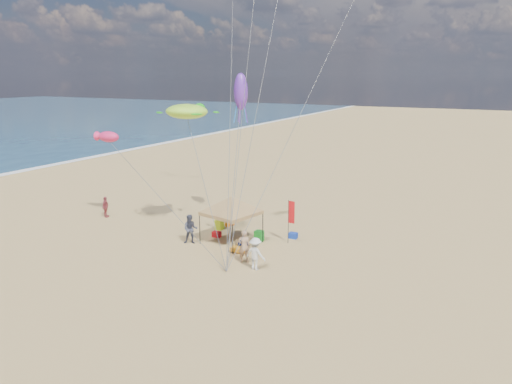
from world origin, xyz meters
TOP-DOWN VIEW (x-y plane):
  - ground at (0.00, 0.00)m, footprint 280.00×280.00m
  - canopy_tent at (-2.65, 4.73)m, footprint 5.56×5.56m
  - feather_flag at (0.71, 6.33)m, footprint 0.44×0.05m
  - cooler_red at (-4.10, 5.26)m, footprint 0.54×0.38m
  - cooler_blue at (0.46, 7.37)m, footprint 0.54×0.38m
  - bag_navy at (-1.73, 4.58)m, footprint 0.69×0.54m
  - bag_orange at (-4.51, 7.65)m, footprint 0.54×0.69m
  - chair_green at (-1.25, 5.83)m, footprint 0.50×0.50m
  - chair_yellow at (-4.80, 6.73)m, footprint 0.50×0.50m
  - crate_grey at (-1.44, 3.48)m, footprint 0.34×0.30m
  - beach_cart at (-1.41, 3.40)m, footprint 0.90×0.50m
  - person_near_a at (-0.37, 2.24)m, footprint 0.83×0.74m
  - person_near_b at (-4.90, 3.46)m, footprint 1.14×1.05m
  - person_near_c at (0.72, 1.56)m, footprint 1.24×0.79m
  - person_far_a at (-13.92, 5.37)m, footprint 0.69×1.00m
  - turtle_kite at (-5.66, 4.53)m, footprint 3.02×2.54m
  - fish_kite at (-12.32, 4.56)m, footprint 1.90×1.40m
  - squid_kite at (-3.93, 8.35)m, footprint 1.09×1.09m

SIDE VIEW (x-z plane):
  - ground at x=0.00m, z-range 0.00..0.00m
  - crate_grey at x=-1.44m, z-range 0.00..0.28m
  - bag_navy at x=-1.73m, z-range 0.00..0.36m
  - bag_orange at x=-4.51m, z-range 0.00..0.36m
  - cooler_red at x=-4.10m, z-range 0.00..0.38m
  - cooler_blue at x=0.46m, z-range 0.00..0.38m
  - beach_cart at x=-1.41m, z-range 0.08..0.32m
  - chair_green at x=-1.25m, z-range 0.00..0.70m
  - chair_yellow at x=-4.80m, z-range 0.00..0.70m
  - person_far_a at x=-13.92m, z-range 0.00..1.58m
  - person_near_c at x=0.72m, z-range 0.00..1.84m
  - person_near_b at x=-4.90m, z-range 0.00..1.88m
  - person_near_a at x=-0.37m, z-range 0.00..1.92m
  - feather_flag at x=0.71m, z-range 0.49..3.33m
  - canopy_tent at x=-2.65m, z-range 1.17..4.68m
  - fish_kite at x=-12.32m, z-range 5.84..6.60m
  - turtle_kite at x=-5.66m, z-range 7.72..8.65m
  - squid_kite at x=-3.93m, z-range 8.09..10.53m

